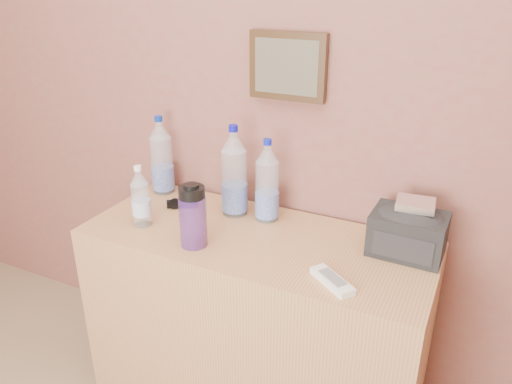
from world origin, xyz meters
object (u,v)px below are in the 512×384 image
(pet_large_c, at_px, (234,176))
(toiletry_bag, at_px, (408,231))
(pet_large_a, at_px, (162,159))
(sunglasses, at_px, (183,203))
(ac_remote, at_px, (332,281))
(foil_packet, at_px, (415,204))
(pet_small, at_px, (141,199))
(nalgene_bottle, at_px, (193,216))
(pet_large_b, at_px, (267,185))
(dresser, at_px, (256,324))

(pet_large_c, height_order, toiletry_bag, pet_large_c)
(pet_large_a, distance_m, sunglasses, 0.24)
(ac_remote, relative_size, foil_packet, 1.35)
(pet_small, height_order, ac_remote, pet_small)
(pet_large_a, xyz_separation_m, ac_remote, (0.91, -0.37, -0.14))
(toiletry_bag, bearing_deg, pet_small, -165.11)
(pet_large_a, xyz_separation_m, nalgene_bottle, (0.38, -0.35, -0.04))
(pet_large_b, bearing_deg, pet_large_a, 175.18)
(pet_large_a, distance_m, ac_remote, 0.99)
(sunglasses, height_order, ac_remote, sunglasses)
(sunglasses, bearing_deg, pet_large_c, -20.75)
(pet_small, relative_size, nalgene_bottle, 1.03)
(pet_large_c, xyz_separation_m, pet_small, (-0.27, -0.25, -0.06))
(pet_large_a, bearing_deg, ac_remote, -22.05)
(pet_large_c, xyz_separation_m, sunglasses, (-0.22, -0.05, -0.15))
(toiletry_bag, bearing_deg, nalgene_bottle, -156.95)
(dresser, relative_size, nalgene_bottle, 5.52)
(dresser, relative_size, ac_remote, 7.66)
(pet_small, distance_m, nalgene_bottle, 0.27)
(nalgene_bottle, xyz_separation_m, sunglasses, (-0.21, 0.24, -0.10))
(pet_large_c, relative_size, toiletry_bag, 1.49)
(pet_large_a, height_order, toiletry_bag, pet_large_a)
(foil_packet, bearing_deg, dresser, -164.95)
(sunglasses, relative_size, ac_remote, 0.76)
(pet_large_b, relative_size, foil_packet, 2.63)
(pet_large_c, relative_size, foil_packet, 2.93)
(ac_remote, bearing_deg, nalgene_bottle, -146.50)
(pet_large_c, relative_size, sunglasses, 2.85)
(nalgene_bottle, relative_size, ac_remote, 1.39)
(pet_large_b, height_order, foil_packet, pet_large_b)
(pet_large_a, height_order, pet_small, pet_large_a)
(pet_large_a, bearing_deg, dresser, -19.38)
(nalgene_bottle, xyz_separation_m, ac_remote, (0.53, -0.02, -0.11))
(nalgene_bottle, distance_m, sunglasses, 0.34)
(pet_large_b, relative_size, sunglasses, 2.55)
(sunglasses, bearing_deg, dresser, -46.44)
(dresser, bearing_deg, foil_packet, 15.05)
(pet_large_a, xyz_separation_m, foil_packet, (1.09, -0.05, 0.03))
(pet_small, height_order, sunglasses, pet_small)
(dresser, distance_m, toiletry_bag, 0.73)
(pet_large_a, xyz_separation_m, pet_small, (0.12, -0.30, -0.05))
(dresser, xyz_separation_m, foil_packet, (0.53, 0.14, 0.59))
(pet_large_a, bearing_deg, pet_large_b, -4.82)
(pet_large_a, bearing_deg, foil_packet, -2.70)
(foil_packet, bearing_deg, pet_large_b, 179.32)
(dresser, relative_size, toiletry_bag, 5.25)
(pet_large_b, distance_m, pet_small, 0.49)
(nalgene_bottle, bearing_deg, pet_large_a, 137.69)
(pet_large_b, xyz_separation_m, nalgene_bottle, (-0.15, -0.30, -0.03))
(dresser, distance_m, pet_small, 0.68)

